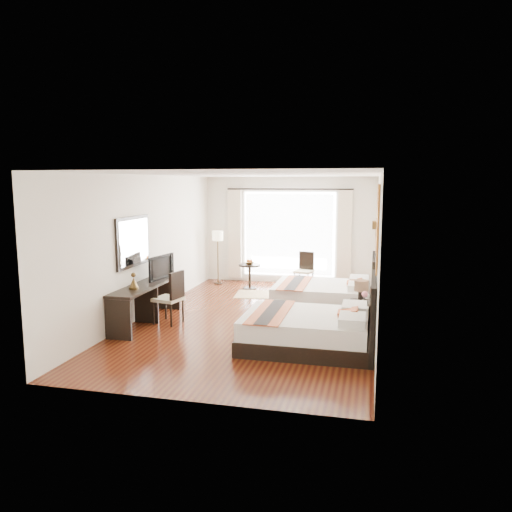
% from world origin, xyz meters
% --- Properties ---
extents(floor, '(4.50, 7.50, 0.01)m').
position_xyz_m(floor, '(0.00, 0.00, -0.01)').
color(floor, '#39110A').
rests_on(floor, ground).
extents(ceiling, '(4.50, 7.50, 0.02)m').
position_xyz_m(ceiling, '(0.00, 0.00, 2.79)').
color(ceiling, white).
rests_on(ceiling, wall_headboard).
extents(wall_headboard, '(0.01, 7.50, 2.80)m').
position_xyz_m(wall_headboard, '(2.25, 0.00, 1.40)').
color(wall_headboard, silver).
rests_on(wall_headboard, floor).
extents(wall_desk, '(0.01, 7.50, 2.80)m').
position_xyz_m(wall_desk, '(-2.25, 0.00, 1.40)').
color(wall_desk, silver).
rests_on(wall_desk, floor).
extents(wall_window, '(4.50, 0.01, 2.80)m').
position_xyz_m(wall_window, '(0.00, 3.75, 1.40)').
color(wall_window, silver).
rests_on(wall_window, floor).
extents(wall_entry, '(4.50, 0.01, 2.80)m').
position_xyz_m(wall_entry, '(0.00, -3.75, 1.40)').
color(wall_entry, silver).
rests_on(wall_entry, floor).
extents(window_glass, '(2.40, 0.02, 2.20)m').
position_xyz_m(window_glass, '(0.00, 3.73, 1.30)').
color(window_glass, white).
rests_on(window_glass, wall_window).
extents(sheer_curtain, '(2.30, 0.02, 2.10)m').
position_xyz_m(sheer_curtain, '(0.00, 3.67, 1.30)').
color(sheer_curtain, white).
rests_on(sheer_curtain, wall_window).
extents(drape_left, '(0.35, 0.14, 2.35)m').
position_xyz_m(drape_left, '(-1.45, 3.63, 1.28)').
color(drape_left, '#BAA690').
rests_on(drape_left, floor).
extents(drape_right, '(0.35, 0.14, 2.35)m').
position_xyz_m(drape_right, '(1.45, 3.63, 1.28)').
color(drape_right, '#BAA690').
rests_on(drape_right, floor).
extents(art_panel_near, '(0.03, 0.50, 1.35)m').
position_xyz_m(art_panel_near, '(2.23, -1.39, 1.95)').
color(art_panel_near, maroon).
rests_on(art_panel_near, wall_headboard).
extents(art_panel_far, '(0.03, 0.50, 1.35)m').
position_xyz_m(art_panel_far, '(2.23, 1.09, 1.95)').
color(art_panel_far, maroon).
rests_on(art_panel_far, wall_headboard).
extents(wall_sconce, '(0.10, 0.14, 0.14)m').
position_xyz_m(wall_sconce, '(2.19, -0.30, 1.92)').
color(wall_sconce, '#443218').
rests_on(wall_sconce, wall_headboard).
extents(mirror_frame, '(0.04, 1.25, 0.95)m').
position_xyz_m(mirror_frame, '(-2.22, -0.68, 1.55)').
color(mirror_frame, black).
rests_on(mirror_frame, wall_desk).
extents(mirror_glass, '(0.01, 1.12, 0.82)m').
position_xyz_m(mirror_glass, '(-2.19, -0.68, 1.55)').
color(mirror_glass, white).
rests_on(mirror_glass, mirror_frame).
extents(bed_near, '(2.11, 1.64, 1.19)m').
position_xyz_m(bed_near, '(1.25, -1.39, 0.31)').
color(bed_near, black).
rests_on(bed_near, floor).
extents(bed_far, '(2.09, 1.63, 1.18)m').
position_xyz_m(bed_far, '(1.26, 1.09, 0.31)').
color(bed_far, black).
rests_on(bed_far, floor).
extents(nightstand, '(0.45, 0.56, 0.54)m').
position_xyz_m(nightstand, '(2.02, -0.30, 0.27)').
color(nightstand, black).
rests_on(nightstand, floor).
extents(table_lamp, '(0.26, 0.26, 0.41)m').
position_xyz_m(table_lamp, '(1.99, -0.16, 0.78)').
color(table_lamp, black).
rests_on(table_lamp, nightstand).
extents(vase, '(0.17, 0.17, 0.13)m').
position_xyz_m(vase, '(2.06, -0.48, 0.57)').
color(vase, black).
rests_on(vase, nightstand).
extents(console_desk, '(0.50, 2.20, 0.76)m').
position_xyz_m(console_desk, '(-1.99, -0.68, 0.38)').
color(console_desk, black).
rests_on(console_desk, floor).
extents(television, '(0.24, 0.84, 0.48)m').
position_xyz_m(television, '(-1.97, -0.16, 0.99)').
color(television, black).
rests_on(television, console_desk).
extents(bronze_figurine, '(0.19, 0.19, 0.26)m').
position_xyz_m(bronze_figurine, '(-1.99, -1.15, 0.89)').
color(bronze_figurine, '#443218').
rests_on(bronze_figurine, console_desk).
extents(desk_chair, '(0.55, 0.55, 1.01)m').
position_xyz_m(desk_chair, '(-1.56, -0.60, 0.31)').
color(desk_chair, '#B5AF8B').
rests_on(desk_chair, floor).
extents(floor_lamp, '(0.28, 0.28, 1.40)m').
position_xyz_m(floor_lamp, '(-1.78, 3.15, 1.18)').
color(floor_lamp, black).
rests_on(floor_lamp, floor).
extents(side_table, '(0.54, 0.54, 0.63)m').
position_xyz_m(side_table, '(-0.82, 2.75, 0.31)').
color(side_table, black).
rests_on(side_table, floor).
extents(fruit_bowl, '(0.25, 0.25, 0.06)m').
position_xyz_m(fruit_bowl, '(-0.82, 2.73, 0.65)').
color(fruit_bowl, '#453318').
rests_on(fruit_bowl, side_table).
extents(window_chair, '(0.50, 0.50, 0.91)m').
position_xyz_m(window_chair, '(0.49, 3.19, 0.28)').
color(window_chair, '#B5AF8B').
rests_on(window_chair, floor).
extents(jute_rug, '(1.42, 1.05, 0.01)m').
position_xyz_m(jute_rug, '(-0.33, 2.16, 0.01)').
color(jute_rug, tan).
rests_on(jute_rug, floor).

